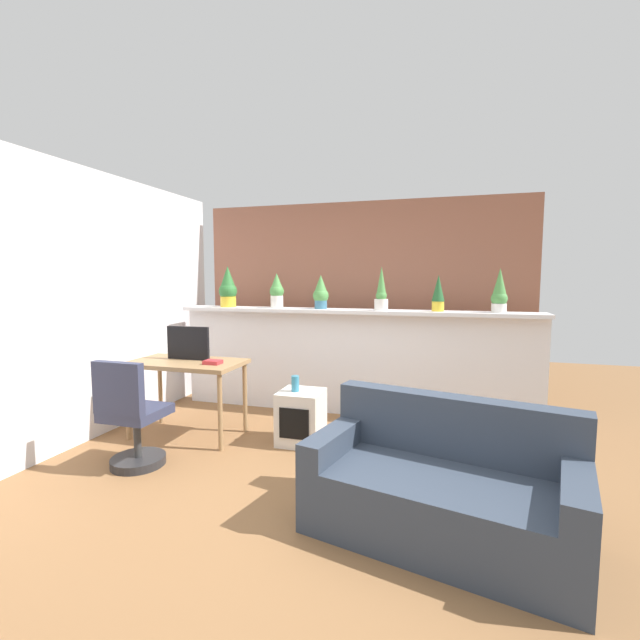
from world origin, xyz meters
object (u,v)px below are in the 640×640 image
object	(u,v)px
potted_plant_2	(321,293)
office_chair	(132,422)
potted_plant_1	(277,291)
potted_plant_5	(499,293)
potted_plant_0	(228,288)
book_on_desk	(213,362)
couch	(442,489)
vase_on_shelf	(295,384)
tv_monitor	(188,343)
potted_plant_4	(438,293)
potted_plant_3	(381,293)
side_cube_shelf	(301,417)
desk	(187,370)

from	to	relation	value
potted_plant_2	office_chair	xyz separation A→B (m)	(-1.06, -1.90, -1.00)
potted_plant_1	potted_plant_5	size ratio (longest dim) A/B	0.90
potted_plant_0	book_on_desk	bearing A→B (deg)	-68.71
couch	potted_plant_5	bearing A→B (deg)	76.58
potted_plant_1	vase_on_shelf	world-z (taller)	potted_plant_1
potted_plant_2	tv_monitor	bearing A→B (deg)	-135.45
potted_plant_2	potted_plant_0	bearing A→B (deg)	-178.98
couch	book_on_desk	bearing A→B (deg)	155.55
potted_plant_1	potted_plant_4	bearing A→B (deg)	0.11
potted_plant_3	potted_plant_5	xyz separation A→B (m)	(1.21, 0.06, 0.01)
potted_plant_5	office_chair	bearing A→B (deg)	-147.00
potted_plant_2	book_on_desk	distance (m)	1.52
potted_plant_2	potted_plant_4	bearing A→B (deg)	-0.19
potted_plant_5	side_cube_shelf	xyz separation A→B (m)	(-1.81, -1.03, -1.16)
potted_plant_1	vase_on_shelf	distance (m)	1.44
potted_plant_4	potted_plant_5	distance (m)	0.61
potted_plant_0	vase_on_shelf	size ratio (longest dim) A/B	3.34
potted_plant_0	potted_plant_5	distance (m)	3.08
potted_plant_0	potted_plant_5	world-z (taller)	potted_plant_0
potted_plant_4	potted_plant_0	bearing A→B (deg)	-179.62
potted_plant_3	office_chair	world-z (taller)	potted_plant_3
potted_plant_4	desk	bearing A→B (deg)	-154.29
potted_plant_4	vase_on_shelf	world-z (taller)	potted_plant_4
potted_plant_3	vase_on_shelf	world-z (taller)	potted_plant_3
potted_plant_2	office_chair	bearing A→B (deg)	-119.01
book_on_desk	office_chair	bearing A→B (deg)	-115.41
potted_plant_5	couch	bearing A→B (deg)	-103.42
potted_plant_5	couch	xyz separation A→B (m)	(-0.52, -2.17, -1.13)
potted_plant_3	office_chair	bearing A→B (deg)	-133.34
potted_plant_5	potted_plant_3	bearing A→B (deg)	-177.02
potted_plant_0	couch	size ratio (longest dim) A/B	0.29
potted_plant_3	book_on_desk	xyz separation A→B (m)	(-1.42, -1.15, -0.63)
potted_plant_5	vase_on_shelf	world-z (taller)	potted_plant_5
potted_plant_0	couch	distance (m)	3.53
potted_plant_2	couch	world-z (taller)	potted_plant_2
book_on_desk	couch	bearing A→B (deg)	-24.45
tv_monitor	side_cube_shelf	xyz separation A→B (m)	(1.17, 0.05, -0.67)
potted_plant_0	office_chair	xyz separation A→B (m)	(0.12, -1.88, -1.05)
tv_monitor	potted_plant_4	bearing A→B (deg)	23.86
potted_plant_2	potted_plant_5	xyz separation A→B (m)	(1.91, 0.02, 0.02)
desk	office_chair	world-z (taller)	office_chair
potted_plant_4	potted_plant_5	world-z (taller)	potted_plant_5
potted_plant_1	potted_plant_4	world-z (taller)	potted_plant_1
potted_plant_3	couch	xyz separation A→B (m)	(0.69, -2.11, -1.12)
potted_plant_0	potted_plant_3	size ratio (longest dim) A/B	1.04
potted_plant_4	vase_on_shelf	bearing A→B (deg)	-140.81
desk	potted_plant_4	bearing A→B (deg)	25.71
desk	office_chair	xyz separation A→B (m)	(-0.01, -0.77, -0.28)
potted_plant_3	couch	distance (m)	2.48
side_cube_shelf	book_on_desk	size ratio (longest dim) A/B	3.21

